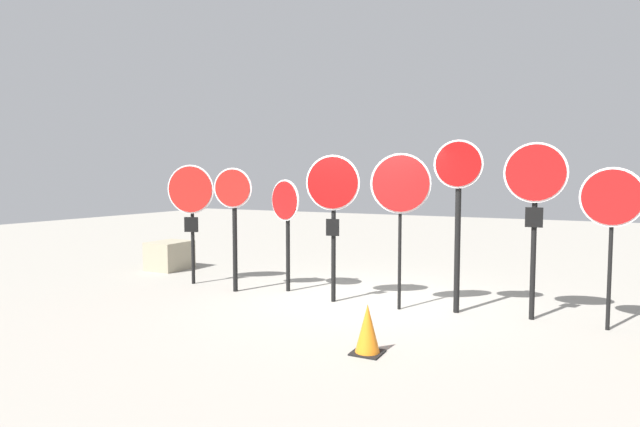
{
  "coord_description": "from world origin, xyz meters",
  "views": [
    {
      "loc": [
        3.03,
        -7.54,
        2.04
      ],
      "look_at": [
        -0.83,
        0.0,
        1.46
      ],
      "focal_mm": 28.0,
      "sensor_mm": 36.0,
      "label": 1
    }
  ],
  "objects_px": {
    "stop_sign_2": "(286,211)",
    "stop_sign_3": "(333,197)",
    "stop_sign_7": "(611,207)",
    "traffic_cone_0": "(368,329)",
    "stop_sign_0": "(191,198)",
    "storage_crate": "(170,255)",
    "stop_sign_4": "(401,191)",
    "stop_sign_6": "(535,192)",
    "stop_sign_1": "(234,206)",
    "stop_sign_5": "(458,194)"
  },
  "relations": [
    {
      "from": "stop_sign_1",
      "to": "stop_sign_7",
      "type": "relative_size",
      "value": 1.02
    },
    {
      "from": "stop_sign_1",
      "to": "traffic_cone_0",
      "type": "bearing_deg",
      "value": -43.28
    },
    {
      "from": "stop_sign_5",
      "to": "stop_sign_6",
      "type": "bearing_deg",
      "value": 2.96
    },
    {
      "from": "stop_sign_2",
      "to": "storage_crate",
      "type": "xyz_separation_m",
      "value": [
        -3.52,
        0.72,
        -1.14
      ]
    },
    {
      "from": "stop_sign_7",
      "to": "storage_crate",
      "type": "xyz_separation_m",
      "value": [
        -8.6,
        0.79,
        -1.36
      ]
    },
    {
      "from": "stop_sign_1",
      "to": "stop_sign_6",
      "type": "bearing_deg",
      "value": -8.15
    },
    {
      "from": "stop_sign_7",
      "to": "traffic_cone_0",
      "type": "bearing_deg",
      "value": -124.63
    },
    {
      "from": "storage_crate",
      "to": "stop_sign_4",
      "type": "bearing_deg",
      "value": -10.18
    },
    {
      "from": "stop_sign_6",
      "to": "traffic_cone_0",
      "type": "height_order",
      "value": "stop_sign_6"
    },
    {
      "from": "stop_sign_3",
      "to": "stop_sign_7",
      "type": "distance_m",
      "value": 3.99
    },
    {
      "from": "stop_sign_3",
      "to": "stop_sign_5",
      "type": "distance_m",
      "value": 1.99
    },
    {
      "from": "stop_sign_4",
      "to": "stop_sign_6",
      "type": "height_order",
      "value": "stop_sign_6"
    },
    {
      "from": "stop_sign_3",
      "to": "stop_sign_1",
      "type": "bearing_deg",
      "value": 172.55
    },
    {
      "from": "stop_sign_2",
      "to": "stop_sign_6",
      "type": "bearing_deg",
      "value": 19.66
    },
    {
      "from": "stop_sign_2",
      "to": "stop_sign_6",
      "type": "distance_m",
      "value": 4.15
    },
    {
      "from": "stop_sign_2",
      "to": "stop_sign_7",
      "type": "relative_size",
      "value": 0.92
    },
    {
      "from": "stop_sign_4",
      "to": "storage_crate",
      "type": "relative_size",
      "value": 2.76
    },
    {
      "from": "stop_sign_5",
      "to": "stop_sign_6",
      "type": "relative_size",
      "value": 1.03
    },
    {
      "from": "stop_sign_1",
      "to": "stop_sign_2",
      "type": "xyz_separation_m",
      "value": [
        0.82,
        0.46,
        -0.11
      ]
    },
    {
      "from": "stop_sign_3",
      "to": "stop_sign_4",
      "type": "bearing_deg",
      "value": -9.92
    },
    {
      "from": "stop_sign_3",
      "to": "storage_crate",
      "type": "bearing_deg",
      "value": 155.95
    },
    {
      "from": "stop_sign_3",
      "to": "stop_sign_5",
      "type": "height_order",
      "value": "stop_sign_5"
    },
    {
      "from": "stop_sign_0",
      "to": "stop_sign_6",
      "type": "relative_size",
      "value": 0.9
    },
    {
      "from": "stop_sign_0",
      "to": "stop_sign_3",
      "type": "distance_m",
      "value": 3.06
    },
    {
      "from": "stop_sign_0",
      "to": "stop_sign_1",
      "type": "xyz_separation_m",
      "value": [
        1.14,
        -0.17,
        -0.1
      ]
    },
    {
      "from": "stop_sign_4",
      "to": "traffic_cone_0",
      "type": "bearing_deg",
      "value": -103.33
    },
    {
      "from": "stop_sign_7",
      "to": "storage_crate",
      "type": "relative_size",
      "value": 2.49
    },
    {
      "from": "stop_sign_6",
      "to": "storage_crate",
      "type": "distance_m",
      "value": 7.83
    },
    {
      "from": "stop_sign_2",
      "to": "stop_sign_1",
      "type": "bearing_deg",
      "value": -131.34
    },
    {
      "from": "traffic_cone_0",
      "to": "stop_sign_3",
      "type": "bearing_deg",
      "value": 125.14
    },
    {
      "from": "stop_sign_6",
      "to": "traffic_cone_0",
      "type": "bearing_deg",
      "value": -123.4
    },
    {
      "from": "stop_sign_5",
      "to": "traffic_cone_0",
      "type": "xyz_separation_m",
      "value": [
        -0.55,
        -2.27,
        -1.53
      ]
    },
    {
      "from": "stop_sign_6",
      "to": "stop_sign_4",
      "type": "bearing_deg",
      "value": -169.45
    },
    {
      "from": "stop_sign_2",
      "to": "traffic_cone_0",
      "type": "height_order",
      "value": "stop_sign_2"
    },
    {
      "from": "stop_sign_4",
      "to": "stop_sign_5",
      "type": "distance_m",
      "value": 0.86
    },
    {
      "from": "stop_sign_1",
      "to": "stop_sign_2",
      "type": "relative_size",
      "value": 1.1
    },
    {
      "from": "stop_sign_3",
      "to": "stop_sign_5",
      "type": "bearing_deg",
      "value": -3.94
    },
    {
      "from": "stop_sign_2",
      "to": "stop_sign_6",
      "type": "height_order",
      "value": "stop_sign_6"
    },
    {
      "from": "stop_sign_5",
      "to": "storage_crate",
      "type": "relative_size",
      "value": 2.97
    },
    {
      "from": "stop_sign_0",
      "to": "stop_sign_6",
      "type": "height_order",
      "value": "stop_sign_6"
    },
    {
      "from": "stop_sign_5",
      "to": "stop_sign_7",
      "type": "relative_size",
      "value": 1.19
    },
    {
      "from": "stop_sign_2",
      "to": "stop_sign_7",
      "type": "xyz_separation_m",
      "value": [
        5.08,
        -0.06,
        0.21
      ]
    },
    {
      "from": "stop_sign_5",
      "to": "storage_crate",
      "type": "distance_m",
      "value": 6.81
    },
    {
      "from": "stop_sign_0",
      "to": "stop_sign_2",
      "type": "distance_m",
      "value": 1.99
    },
    {
      "from": "stop_sign_0",
      "to": "stop_sign_5",
      "type": "height_order",
      "value": "stop_sign_5"
    },
    {
      "from": "stop_sign_2",
      "to": "traffic_cone_0",
      "type": "xyz_separation_m",
      "value": [
        2.53,
        -2.36,
        -1.17
      ]
    },
    {
      "from": "stop_sign_0",
      "to": "stop_sign_4",
      "type": "xyz_separation_m",
      "value": [
        4.2,
        -0.02,
        0.19
      ]
    },
    {
      "from": "stop_sign_0",
      "to": "stop_sign_7",
      "type": "distance_m",
      "value": 7.04
    },
    {
      "from": "stop_sign_0",
      "to": "stop_sign_1",
      "type": "relative_size",
      "value": 1.03
    },
    {
      "from": "stop_sign_2",
      "to": "stop_sign_3",
      "type": "height_order",
      "value": "stop_sign_3"
    }
  ]
}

